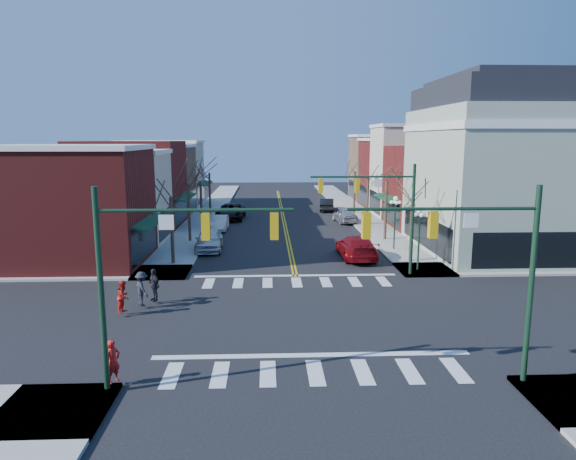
{
  "coord_description": "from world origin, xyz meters",
  "views": [
    {
      "loc": [
        -1.78,
        -24.29,
        8.72
      ],
      "look_at": [
        -0.42,
        8.94,
        2.8
      ],
      "focal_mm": 32.0,
      "sensor_mm": 36.0,
      "label": 1
    }
  ],
  "objects": [
    {
      "name": "bldg_right_stucco",
      "position": [
        15.5,
        33.5,
        5.0
      ],
      "size": [
        10.0,
        7.0,
        10.0
      ],
      "primitive_type": "cube",
      "color": "beige",
      "rests_on": "ground"
    },
    {
      "name": "ground",
      "position": [
        0.0,
        0.0,
        0.0
      ],
      "size": [
        160.0,
        160.0,
        0.0
      ],
      "primitive_type": "plane",
      "color": "black",
      "rests_on": "ground"
    },
    {
      "name": "car_left_mid",
      "position": [
        -6.4,
        24.86,
        0.7
      ],
      "size": [
        1.51,
        4.26,
        1.4
      ],
      "primitive_type": "imported",
      "rotation": [
        0.0,
        0.0,
        -0.01
      ],
      "color": "silver",
      "rests_on": "ground"
    },
    {
      "name": "pedestrian_red_a",
      "position": [
        -7.3,
        -6.94,
        0.93
      ],
      "size": [
        0.64,
        0.68,
        1.56
      ],
      "primitive_type": "imported",
      "rotation": [
        0.0,
        0.0,
        0.92
      ],
      "color": "red",
      "rests_on": "sidewalk_left"
    },
    {
      "name": "bldg_left_stucco_b",
      "position": [
        -15.5,
        43.5,
        4.1
      ],
      "size": [
        10.0,
        8.0,
        8.2
      ],
      "primitive_type": "cube",
      "color": "beige",
      "rests_on": "ground"
    },
    {
      "name": "pedestrian_dark_a",
      "position": [
        -7.87,
        2.45,
        1.03
      ],
      "size": [
        0.98,
        1.08,
        1.76
      ],
      "primitive_type": "imported",
      "rotation": [
        0.0,
        0.0,
        -0.9
      ],
      "color": "#222129",
      "rests_on": "sidewalk_left"
    },
    {
      "name": "bldg_left_brick_b",
      "position": [
        -15.5,
        27.5,
        4.25
      ],
      "size": [
        10.0,
        9.0,
        8.5
      ],
      "primitive_type": "cube",
      "color": "maroon",
      "rests_on": "ground"
    },
    {
      "name": "lamppost_midblock",
      "position": [
        8.2,
        15.0,
        2.96
      ],
      "size": [
        0.36,
        0.36,
        4.33
      ],
      "color": "#14331E",
      "rests_on": "ground"
    },
    {
      "name": "bldg_right_brick_a",
      "position": [
        15.5,
        25.75,
        4.0
      ],
      "size": [
        10.0,
        8.5,
        8.0
      ],
      "primitive_type": "cube",
      "color": "maroon",
      "rests_on": "ground"
    },
    {
      "name": "bldg_right_brick_b",
      "position": [
        15.5,
        41.0,
        4.25
      ],
      "size": [
        10.0,
        8.0,
        8.5
      ],
      "primitive_type": "cube",
      "color": "maroon",
      "rests_on": "ground"
    },
    {
      "name": "tree_left_b",
      "position": [
        -8.4,
        19.0,
        2.52
      ],
      "size": [
        0.24,
        0.24,
        5.04
      ],
      "primitive_type": "cylinder",
      "color": "#382B21",
      "rests_on": "ground"
    },
    {
      "name": "pedestrian_red_b",
      "position": [
        -8.97,
        0.58,
        0.97
      ],
      "size": [
        0.73,
        0.88,
        1.64
      ],
      "primitive_type": "imported",
      "rotation": [
        0.0,
        0.0,
        1.43
      ],
      "color": "red",
      "rests_on": "sidewalk_left"
    },
    {
      "name": "bldg_left_stucco_a",
      "position": [
        -15.5,
        19.5,
        3.75
      ],
      "size": [
        10.0,
        7.0,
        7.5
      ],
      "primitive_type": "cube",
      "color": "beige",
      "rests_on": "ground"
    },
    {
      "name": "bldg_right_tan",
      "position": [
        15.5,
        49.0,
        4.5
      ],
      "size": [
        10.0,
        8.0,
        9.0
      ],
      "primitive_type": "cube",
      "color": "#856249",
      "rests_on": "ground"
    },
    {
      "name": "victorian_corner",
      "position": [
        16.5,
        14.5,
        6.66
      ],
      "size": [
        12.25,
        14.25,
        13.3
      ],
      "color": "#9AA992",
      "rests_on": "ground"
    },
    {
      "name": "car_right_far",
      "position": [
        5.53,
        37.89,
        0.77
      ],
      "size": [
        2.22,
        4.86,
        1.54
      ],
      "primitive_type": "imported",
      "rotation": [
        0.0,
        0.0,
        3.01
      ],
      "color": "black",
      "rests_on": "ground"
    },
    {
      "name": "car_right_mid",
      "position": [
        6.4,
        28.8,
        0.77
      ],
      "size": [
        2.39,
        4.73,
        1.55
      ],
      "primitive_type": "imported",
      "rotation": [
        0.0,
        0.0,
        3.27
      ],
      "color": "#A9AAAE",
      "rests_on": "ground"
    },
    {
      "name": "tree_right_c",
      "position": [
        8.4,
        27.0,
        2.42
      ],
      "size": [
        0.24,
        0.24,
        4.83
      ],
      "primitive_type": "cylinder",
      "color": "#382B21",
      "rests_on": "ground"
    },
    {
      "name": "traffic_mast_far_right",
      "position": [
        5.55,
        7.4,
        4.71
      ],
      "size": [
        6.6,
        0.28,
        7.2
      ],
      "color": "#14331E",
      "rests_on": "ground"
    },
    {
      "name": "tree_left_c",
      "position": [
        -8.4,
        27.0,
        2.27
      ],
      "size": [
        0.24,
        0.24,
        4.55
      ],
      "primitive_type": "cylinder",
      "color": "#382B21",
      "rests_on": "ground"
    },
    {
      "name": "tree_left_a",
      "position": [
        -8.4,
        11.0,
        2.38
      ],
      "size": [
        0.24,
        0.24,
        4.76
      ],
      "primitive_type": "cylinder",
      "color": "#382B21",
      "rests_on": "ground"
    },
    {
      "name": "tree_right_b",
      "position": [
        8.4,
        19.0,
        2.59
      ],
      "size": [
        0.24,
        0.24,
        5.18
      ],
      "primitive_type": "cylinder",
      "color": "#382B21",
      "rests_on": "ground"
    },
    {
      "name": "car_left_far",
      "position": [
        -5.8,
        31.58,
        0.85
      ],
      "size": [
        3.14,
        6.28,
        1.71
      ],
      "primitive_type": "imported",
      "rotation": [
        0.0,
        0.0,
        -0.05
      ],
      "color": "black",
      "rests_on": "ground"
    },
    {
      "name": "tree_right_d",
      "position": [
        8.4,
        35.0,
        2.48
      ],
      "size": [
        0.24,
        0.24,
        4.97
      ],
      "primitive_type": "cylinder",
      "color": "#382B21",
      "rests_on": "ground"
    },
    {
      "name": "traffic_mast_near_right",
      "position": [
        5.55,
        -7.4,
        4.71
      ],
      "size": [
        6.6,
        0.28,
        7.2
      ],
      "color": "#14331E",
      "rests_on": "ground"
    },
    {
      "name": "lamppost_corner",
      "position": [
        8.2,
        8.5,
        2.96
      ],
      "size": [
        0.36,
        0.36,
        4.33
      ],
      "color": "#14331E",
      "rests_on": "ground"
    },
    {
      "name": "tree_right_a",
      "position": [
        8.4,
        11.0,
        2.31
      ],
      "size": [
        0.24,
        0.24,
        4.62
      ],
      "primitive_type": "cylinder",
      "color": "#382B21",
      "rests_on": "ground"
    },
    {
      "name": "bldg_left_brick_a",
      "position": [
        -15.5,
        11.75,
        4.0
      ],
      "size": [
        10.0,
        8.5,
        8.0
      ],
      "primitive_type": "cube",
      "color": "maroon",
      "rests_on": "ground"
    },
    {
      "name": "bldg_left_tan",
      "position": [
        -15.5,
        35.75,
        3.9
      ],
      "size": [
        10.0,
        7.5,
        7.8
      ],
      "primitive_type": "cube",
      "color": "#856249",
      "rests_on": "ground"
    },
    {
      "name": "car_right_near",
      "position": [
        4.8,
        12.56,
        0.85
      ],
      "size": [
        2.52,
        5.93,
        1.71
      ],
      "primitive_type": "imported",
      "rotation": [
        0.0,
        0.0,
        3.16
      ],
      "color": "maroon",
      "rests_on": "ground"
    },
    {
      "name": "tree_left_d",
      "position": [
        -8.4,
        35.0,
        2.45
      ],
      "size": [
        0.24,
        0.24,
        4.9
      ],
      "primitive_type": "cylinder",
      "color": "#382B21",
      "rests_on": "ground"
    },
    {
      "name": "sidewalk_right",
      "position": [
        8.75,
        20.0,
        0.07
      ],
      "size": [
        3.5,
        70.0,
        0.15
      ],
      "primitive_type": "cube",
      "color": "#9E9B93",
      "rests_on": "ground"
    },
    {
      "name": "car_left_near",
      "position": [
        -6.4,
        15.7,
        0.86
      ],
      "size": [
        2.21,
        5.12,
        1.72
      ],
      "primitive_type": "imported",
      "rotation": [
        0.0,
        0.0,
        0.03
      ],
      "color": "silver",
      "rests_on": "ground"
    },
    {
      "name": "sidewalk_left",
      "position": [
        -8.75,
        20.0,
        0.07
      ],
      "size": [
        3.5,
        70.0,
        0.15
      ],
      "primitive_type": "cube",
      "color": "#9E9B93",
      "rests_on": "ground"
    },
    {
      "name": "traffic_mast_near_left",
      "position": [
        -5.55,
        -7.4,
        4.71
      ],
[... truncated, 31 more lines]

